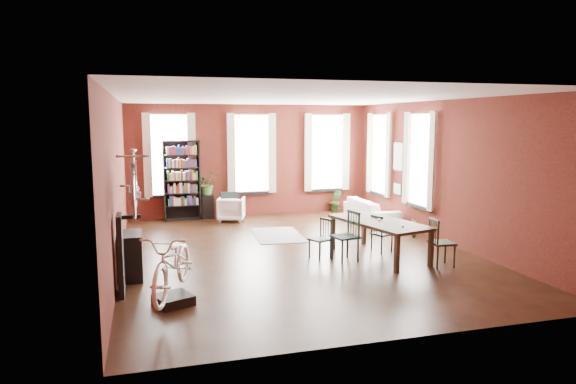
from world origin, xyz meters
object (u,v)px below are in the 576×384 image
object	(u,v)px
console_table	(131,256)
bicycle_floor	(172,234)
dining_chair_b	(320,239)
bike_trainer	(173,300)
dining_table	(379,239)
dining_chair_a	(345,237)
dining_chair_d	(382,234)
bookshelf	(182,180)
dining_chair_c	(442,243)
plant_stand	(208,207)
cream_sofa	(372,207)
white_armchair	(231,208)

from	to	relation	value
console_table	bicycle_floor	world-z (taller)	bicycle_floor
dining_chair_b	bike_trainer	xyz separation A→B (m)	(-2.98, -1.85, -0.33)
dining_table	bicycle_floor	distance (m)	4.50
dining_chair_a	dining_chair_d	bearing A→B (deg)	101.84
dining_chair_b	bookshelf	size ratio (longest dim) A/B	0.36
dining_chair_c	plant_stand	distance (m)	7.07
dining_table	bookshelf	bearing A→B (deg)	110.62
dining_chair_d	cream_sofa	distance (m)	3.30
dining_chair_b	dining_chair_d	xyz separation A→B (m)	(1.42, 0.13, -0.00)
dining_chair_c	bike_trainer	size ratio (longest dim) A/B	1.82
dining_chair_b	dining_chair_c	distance (m)	2.34
dining_chair_a	bike_trainer	bearing A→B (deg)	-77.01
white_armchair	dining_chair_a	bearing A→B (deg)	124.66
dining_chair_b	plant_stand	bearing A→B (deg)	174.82
dining_chair_a	console_table	distance (m)	4.03
console_table	bicycle_floor	bearing A→B (deg)	-66.95
bookshelf	bicycle_floor	size ratio (longest dim) A/B	1.18
dining_chair_a	white_armchair	bearing A→B (deg)	-173.91
cream_sofa	dining_chair_c	bearing A→B (deg)	172.51
dining_table	white_armchair	distance (m)	5.09
bike_trainer	bicycle_floor	distance (m)	1.00
plant_stand	bookshelf	bearing A→B (deg)	180.00
dining_chair_d	plant_stand	bearing A→B (deg)	13.00
bookshelf	bike_trainer	world-z (taller)	bookshelf
dining_chair_a	white_armchair	xyz separation A→B (m)	(-1.48, 4.65, -0.13)
dining_table	white_armchair	xyz separation A→B (m)	(-2.25, 4.57, -0.01)
dining_chair_c	plant_stand	size ratio (longest dim) A/B	1.37
dining_table	console_table	size ratio (longest dim) A/B	2.74
dining_chair_b	dining_chair_d	distance (m)	1.42
dining_chair_c	dining_chair_a	bearing A→B (deg)	66.77
dining_chair_a	dining_chair_b	size ratio (longest dim) A/B	1.23
dining_table	console_table	distance (m)	4.80
dining_chair_c	dining_chair_d	xyz separation A→B (m)	(-0.63, 1.27, -0.06)
dining_table	bicycle_floor	xyz separation A→B (m)	(-4.14, -1.62, 0.70)
bike_trainer	bicycle_floor	world-z (taller)	bicycle_floor
dining_chair_a	bicycle_floor	bearing A→B (deg)	-77.14
white_armchair	cream_sofa	bearing A→B (deg)	179.67
dining_chair_d	plant_stand	xyz separation A→B (m)	(-3.05, 4.77, -0.06)
dining_chair_c	dining_chair_d	distance (m)	1.41
dining_chair_c	bike_trainer	world-z (taller)	dining_chair_c
dining_chair_a	plant_stand	distance (m)	5.59
plant_stand	cream_sofa	bearing A→B (deg)	-21.82
dining_chair_b	bicycle_floor	distance (m)	3.55
dining_chair_b	bookshelf	distance (m)	5.47
dining_chair_d	console_table	bearing A→B (deg)	75.29
dining_chair_a	cream_sofa	size ratio (longest dim) A/B	0.47
bike_trainer	plant_stand	distance (m)	6.89
dining_table	plant_stand	bearing A→B (deg)	104.92
bike_trainer	dining_chair_b	bearing A→B (deg)	31.86
dining_chair_a	console_table	xyz separation A→B (m)	(-4.03, 0.00, -0.09)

